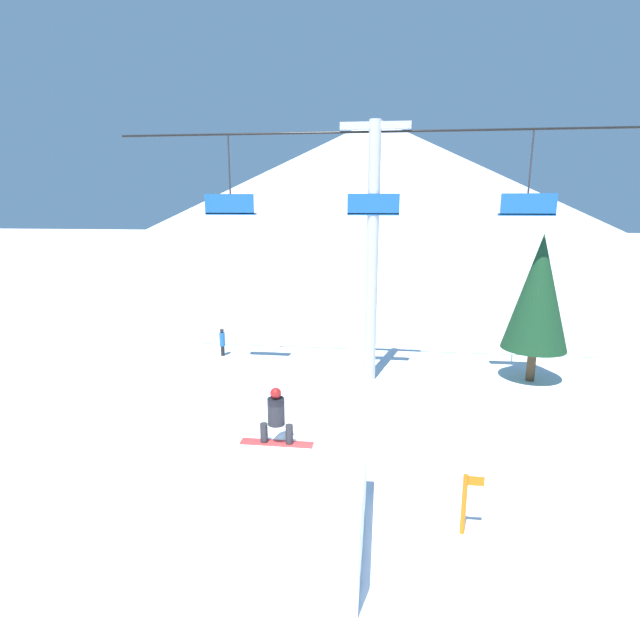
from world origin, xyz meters
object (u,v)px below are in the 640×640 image
snowboarder (276,417)px  distant_skier (222,341)px  trail_marker (465,502)px  pine_tree_near (539,293)px  snow_ramp (289,506)px

snowboarder → distant_skier: snowboarder is taller
trail_marker → distant_skier: trail_marker is taller
snowboarder → pine_tree_near: bearing=50.3°
snow_ramp → trail_marker: size_ratio=2.62×
snowboarder → pine_tree_near: pine_tree_near is taller
pine_tree_near → trail_marker: 10.58m
snow_ramp → trail_marker: (3.44, 0.73, -0.10)m
snowboarder → trail_marker: (3.87, -0.22, -1.52)m
snowboarder → pine_tree_near: (7.70, 9.27, 1.14)m
snowboarder → distant_skier: 11.91m
snowboarder → trail_marker: size_ratio=1.18×
snowboarder → distant_skier: bearing=113.8°
snow_ramp → snowboarder: 1.76m
snow_ramp → pine_tree_near: size_ratio=0.62×
snowboarder → trail_marker: snowboarder is taller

